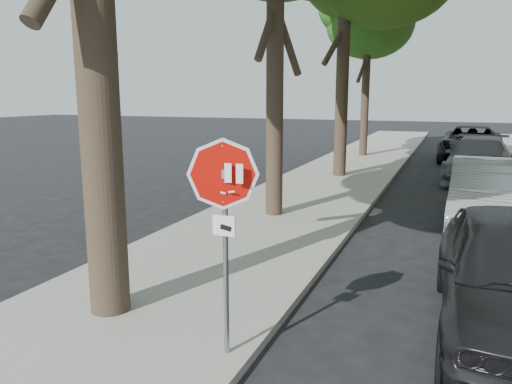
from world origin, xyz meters
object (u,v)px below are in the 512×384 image
Objects in this scene: car_b at (492,198)px; car_c at (479,160)px; tree_far at (369,12)px; car_d at (471,144)px; stop_sign at (224,206)px.

car_c is at bearing 91.75° from car_b.
car_b is (5.32, -13.68, -6.35)m from tree_far.
car_c is 0.91× the size of car_d.
stop_sign is 0.28× the size of tree_far.
car_b reaches higher than car_c.
tree_far reaches higher than car_d.
car_c is at bearing 77.84° from stop_sign.
car_b is at bearing -87.11° from car_d.
car_c is 6.19m from car_d.
stop_sign is at bearing -112.11° from car_b.
tree_far reaches higher than car_b.
car_c is (5.32, -5.82, -6.40)m from tree_far.
tree_far is 8.21m from car_d.
stop_sign reaches higher than car_c.
car_d is (3.17, 21.51, -1.09)m from stop_sign.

